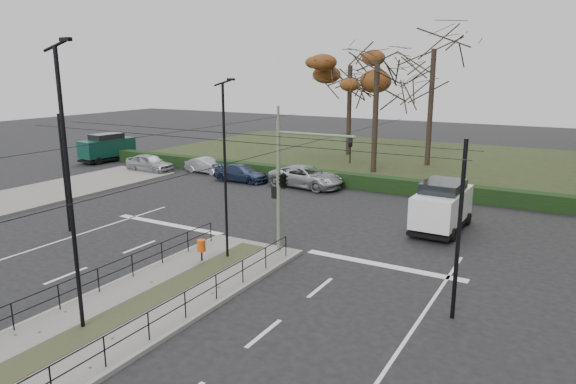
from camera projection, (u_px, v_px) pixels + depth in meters
The scene contains 19 objects.
ground at pixel (190, 282), 20.04m from camera, with size 140.00×140.00×0.00m, color black.
median_island at pixel (142, 305), 17.90m from camera, with size 4.40×15.00×0.14m, color slate.
park at pixel (357, 155), 49.98m from camera, with size 38.00×26.00×0.10m, color #242F17.
hedge at pixel (290, 174), 38.54m from camera, with size 38.00×1.00×1.00m, color black.
median_railing at pixel (139, 281), 17.61m from camera, with size 4.14×13.24×0.92m.
catenary at pixel (212, 188), 20.62m from camera, with size 20.00×34.00×6.00m.
traffic_light at pixel (285, 178), 22.20m from camera, with size 3.93×2.23×5.78m.
litter_bin at pixel (201, 246), 21.71m from camera, with size 0.36×0.36×0.93m.
streetlamp_median_near at pixel (70, 189), 15.18m from camera, with size 0.73×0.15×8.77m.
streetlamp_median_far at pixel (225, 169), 21.45m from camera, with size 0.63×0.13×7.60m.
parked_car_first at pixel (150, 163), 41.65m from camera, with size 1.73×4.30×1.46m, color #A2A4A9.
parked_car_second at pixel (206, 166), 41.23m from camera, with size 1.28×3.68×1.21m, color #A2A4A9.
parked_car_third at pixel (241, 173), 38.09m from camera, with size 1.73×4.26×1.24m, color #1D2945.
parked_car_fourth at pixel (306, 177), 36.15m from camera, with size 2.49×5.40×1.50m, color #A2A4A9.
white_van at pixel (442, 205), 26.26m from camera, with size 2.34×4.95×2.57m.
green_van at pixel (107, 147), 46.42m from camera, with size 2.43×5.18×2.52m.
rust_tree at pixel (350, 65), 48.04m from camera, with size 8.55×8.55×11.09m.
bare_tree_center at pixel (434, 58), 42.33m from camera, with size 7.08×7.08×12.89m.
bare_tree_near at pixel (377, 69), 39.57m from camera, with size 5.77×5.77×11.60m.
Camera 1 is at (12.59, -14.34, 8.02)m, focal length 32.00 mm.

